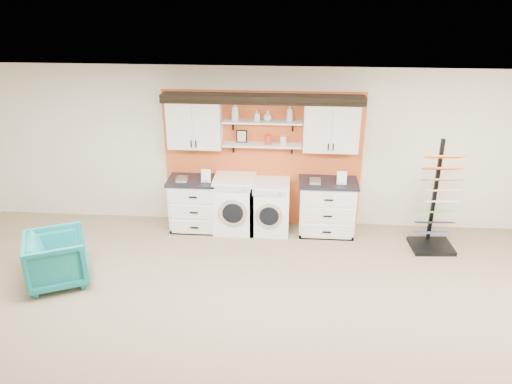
# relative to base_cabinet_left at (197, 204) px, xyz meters

# --- Properties ---
(ceiling) EXTENTS (10.00, 10.00, 0.00)m
(ceiling) POSITION_rel_base_cabinet_left_xyz_m (1.13, -3.64, 2.33)
(ceiling) COLOR white
(ceiling) RESTS_ON wall_back
(wall_back) EXTENTS (10.00, 0.00, 10.00)m
(wall_back) POSITION_rel_base_cabinet_left_xyz_m (1.13, 0.36, 0.93)
(wall_back) COLOR silver
(wall_back) RESTS_ON floor
(accent_panel) EXTENTS (3.40, 0.07, 2.40)m
(accent_panel) POSITION_rel_base_cabinet_left_xyz_m (1.13, 0.32, 0.73)
(accent_panel) COLOR #CE5323
(accent_panel) RESTS_ON wall_back
(upper_cabinet_left) EXTENTS (0.90, 0.35, 0.84)m
(upper_cabinet_left) POSITION_rel_base_cabinet_left_xyz_m (0.00, 0.15, 1.41)
(upper_cabinet_left) COLOR white
(upper_cabinet_left) RESTS_ON wall_back
(upper_cabinet_right) EXTENTS (0.90, 0.35, 0.84)m
(upper_cabinet_right) POSITION_rel_base_cabinet_left_xyz_m (2.26, 0.15, 1.41)
(upper_cabinet_right) COLOR white
(upper_cabinet_right) RESTS_ON wall_back
(shelf_lower) EXTENTS (1.32, 0.28, 0.03)m
(shelf_lower) POSITION_rel_base_cabinet_left_xyz_m (1.13, 0.16, 1.06)
(shelf_lower) COLOR white
(shelf_lower) RESTS_ON wall_back
(shelf_upper) EXTENTS (1.32, 0.28, 0.03)m
(shelf_upper) POSITION_rel_base_cabinet_left_xyz_m (1.13, 0.16, 1.46)
(shelf_upper) COLOR white
(shelf_upper) RESTS_ON wall_back
(crown_molding) EXTENTS (3.30, 0.41, 0.13)m
(crown_molding) POSITION_rel_base_cabinet_left_xyz_m (1.13, 0.17, 1.86)
(crown_molding) COLOR black
(crown_molding) RESTS_ON wall_back
(picture_frame) EXTENTS (0.18, 0.02, 0.22)m
(picture_frame) POSITION_rel_base_cabinet_left_xyz_m (0.78, 0.21, 1.19)
(picture_frame) COLOR black
(picture_frame) RESTS_ON shelf_lower
(canister_red) EXTENTS (0.11, 0.11, 0.16)m
(canister_red) POSITION_rel_base_cabinet_left_xyz_m (1.23, 0.16, 1.16)
(canister_red) COLOR red
(canister_red) RESTS_ON shelf_lower
(canister_cream) EXTENTS (0.10, 0.10, 0.14)m
(canister_cream) POSITION_rel_base_cabinet_left_xyz_m (1.48, 0.16, 1.15)
(canister_cream) COLOR silver
(canister_cream) RESTS_ON shelf_lower
(base_cabinet_left) EXTENTS (0.96, 0.66, 0.94)m
(base_cabinet_left) POSITION_rel_base_cabinet_left_xyz_m (0.00, 0.00, 0.00)
(base_cabinet_left) COLOR white
(base_cabinet_left) RESTS_ON floor
(base_cabinet_right) EXTENTS (0.99, 0.66, 0.97)m
(base_cabinet_right) POSITION_rel_base_cabinet_left_xyz_m (2.26, -0.00, 0.02)
(base_cabinet_right) COLOR white
(base_cabinet_right) RESTS_ON floor
(washer) EXTENTS (0.71, 0.71, 0.99)m
(washer) POSITION_rel_base_cabinet_left_xyz_m (0.67, -0.00, 0.03)
(washer) COLOR white
(washer) RESTS_ON floor
(dryer) EXTENTS (0.66, 0.71, 0.92)m
(dryer) POSITION_rel_base_cabinet_left_xyz_m (1.28, -0.00, -0.01)
(dryer) COLOR white
(dryer) RESTS_ON floor
(sample_rack) EXTENTS (0.70, 0.60, 1.83)m
(sample_rack) POSITION_rel_base_cabinet_left_xyz_m (3.98, -0.40, 0.10)
(sample_rack) COLOR black
(sample_rack) RESTS_ON floor
(armchair) EXTENTS (1.11, 1.10, 0.77)m
(armchair) POSITION_rel_base_cabinet_left_xyz_m (-1.72, -1.82, -0.08)
(armchair) COLOR #137B7F
(armchair) RESTS_ON floor
(soap_bottle_a) EXTENTS (0.16, 0.16, 0.31)m
(soap_bottle_a) POSITION_rel_base_cabinet_left_xyz_m (0.68, 0.16, 1.63)
(soap_bottle_a) COLOR silver
(soap_bottle_a) RESTS_ON shelf_upper
(soap_bottle_b) EXTENTS (0.10, 0.10, 0.19)m
(soap_bottle_b) POSITION_rel_base_cabinet_left_xyz_m (1.04, 0.16, 1.57)
(soap_bottle_b) COLOR silver
(soap_bottle_b) RESTS_ON shelf_upper
(soap_bottle_c) EXTENTS (0.15, 0.15, 0.17)m
(soap_bottle_c) POSITION_rel_base_cabinet_left_xyz_m (1.21, 0.16, 1.56)
(soap_bottle_c) COLOR silver
(soap_bottle_c) RESTS_ON shelf_upper
(soap_bottle_d) EXTENTS (0.12, 0.12, 0.28)m
(soap_bottle_d) POSITION_rel_base_cabinet_left_xyz_m (1.58, 0.16, 1.62)
(soap_bottle_d) COLOR silver
(soap_bottle_d) RESTS_ON shelf_upper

